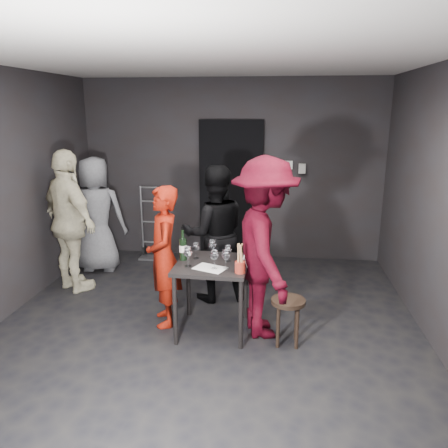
# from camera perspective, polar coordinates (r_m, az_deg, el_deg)

# --- Properties ---
(floor) EXTENTS (4.50, 5.00, 0.02)m
(floor) POSITION_cam_1_polar(r_m,az_deg,el_deg) (4.69, -2.48, -13.90)
(floor) COLOR black
(floor) RESTS_ON ground
(ceiling) EXTENTS (4.50, 5.00, 0.02)m
(ceiling) POSITION_cam_1_polar(r_m,az_deg,el_deg) (4.14, -2.93, 21.02)
(ceiling) COLOR silver
(ceiling) RESTS_ON ground
(wall_back) EXTENTS (4.50, 0.04, 2.70)m
(wall_back) POSITION_cam_1_polar(r_m,az_deg,el_deg) (6.65, 0.98, 7.03)
(wall_back) COLOR black
(wall_back) RESTS_ON ground
(wall_front) EXTENTS (4.50, 0.04, 2.70)m
(wall_front) POSITION_cam_1_polar(r_m,az_deg,el_deg) (1.93, -15.72, -13.71)
(wall_front) COLOR black
(wall_front) RESTS_ON ground
(doorway) EXTENTS (0.95, 0.10, 2.10)m
(doorway) POSITION_cam_1_polar(r_m,az_deg,el_deg) (6.64, 0.92, 4.40)
(doorway) COLOR black
(doorway) RESTS_ON ground
(wallbox_upper) EXTENTS (0.12, 0.06, 0.12)m
(wallbox_upper) POSITION_cam_1_polar(r_m,az_deg,el_deg) (6.55, 8.42, 7.64)
(wallbox_upper) COLOR #B7B7B2
(wallbox_upper) RESTS_ON wall_back
(wallbox_lower) EXTENTS (0.10, 0.06, 0.14)m
(wallbox_lower) POSITION_cam_1_polar(r_m,az_deg,el_deg) (6.57, 10.16, 7.14)
(wallbox_lower) COLOR #B7B7B2
(wallbox_lower) RESTS_ON wall_back
(hand_truck) EXTENTS (0.38, 0.32, 1.12)m
(hand_truck) POSITION_cam_1_polar(r_m,az_deg,el_deg) (6.89, -9.27, -2.63)
(hand_truck) COLOR #B2B2B7
(hand_truck) RESTS_ON floor
(tasting_table) EXTENTS (0.72, 0.72, 0.75)m
(tasting_table) POSITION_cam_1_polar(r_m,az_deg,el_deg) (4.45, -1.53, -6.28)
(tasting_table) COLOR black
(tasting_table) RESTS_ON floor
(stool) EXTENTS (0.33, 0.33, 0.47)m
(stool) POSITION_cam_1_polar(r_m,az_deg,el_deg) (4.36, 8.35, -10.91)
(stool) COLOR black
(stool) RESTS_ON floor
(server_red) EXTENTS (0.52, 0.63, 1.50)m
(server_red) POSITION_cam_1_polar(r_m,az_deg,el_deg) (4.63, -7.88, -4.24)
(server_red) COLOR #9A1808
(server_red) RESTS_ON floor
(woman_black) EXTENTS (0.96, 0.69, 1.77)m
(woman_black) POSITION_cam_1_polar(r_m,az_deg,el_deg) (5.16, -1.24, -0.52)
(woman_black) COLOR black
(woman_black) RESTS_ON floor
(man_maroon) EXTENTS (1.02, 1.56, 2.22)m
(man_maroon) POSITION_cam_1_polar(r_m,az_deg,el_deg) (4.30, 5.41, -0.67)
(man_maroon) COLOR #3C030F
(man_maroon) RESTS_ON floor
(bystander_cream) EXTENTS (1.37, 1.21, 2.14)m
(bystander_cream) POSITION_cam_1_polar(r_m,az_deg,el_deg) (5.69, -19.66, 1.94)
(bystander_cream) COLOR #F6ECC2
(bystander_cream) RESTS_ON floor
(bystander_grey) EXTENTS (0.90, 0.54, 1.76)m
(bystander_grey) POSITION_cam_1_polar(r_m,az_deg,el_deg) (6.36, -16.35, 1.78)
(bystander_grey) COLOR slate
(bystander_grey) RESTS_ON floor
(tasting_mat) EXTENTS (0.35, 0.30, 0.00)m
(tasting_mat) POSITION_cam_1_polar(r_m,az_deg,el_deg) (4.26, -1.84, -5.79)
(tasting_mat) COLOR white
(tasting_mat) RESTS_ON tasting_table
(wine_glass_a) EXTENTS (0.09, 0.09, 0.22)m
(wine_glass_a) POSITION_cam_1_polar(r_m,az_deg,el_deg) (4.30, -4.74, -4.13)
(wine_glass_a) COLOR white
(wine_glass_a) RESTS_ON tasting_table
(wine_glass_b) EXTENTS (0.09, 0.09, 0.19)m
(wine_glass_b) POSITION_cam_1_polar(r_m,az_deg,el_deg) (4.51, -3.69, -3.39)
(wine_glass_b) COLOR white
(wine_glass_b) RESTS_ON tasting_table
(wine_glass_c) EXTENTS (0.09, 0.09, 0.20)m
(wine_glass_c) POSITION_cam_1_polar(r_m,az_deg,el_deg) (4.55, -1.55, -3.10)
(wine_glass_c) COLOR white
(wine_glass_c) RESTS_ON tasting_table
(wine_glass_d) EXTENTS (0.09, 0.09, 0.21)m
(wine_glass_d) POSITION_cam_1_polar(r_m,az_deg,el_deg) (4.22, -1.27, -4.53)
(wine_glass_d) COLOR white
(wine_glass_d) RESTS_ON tasting_table
(wine_glass_e) EXTENTS (0.08, 0.08, 0.21)m
(wine_glass_e) POSITION_cam_1_polar(r_m,az_deg,el_deg) (4.23, 0.24, -4.48)
(wine_glass_e) COLOR white
(wine_glass_e) RESTS_ON tasting_table
(wine_glass_f) EXTENTS (0.08, 0.08, 0.19)m
(wine_glass_f) POSITION_cam_1_polar(r_m,az_deg,el_deg) (4.42, 0.50, -3.77)
(wine_glass_f) COLOR white
(wine_glass_f) RESTS_ON tasting_table
(wine_bottle) EXTENTS (0.08, 0.08, 0.32)m
(wine_bottle) POSITION_cam_1_polar(r_m,az_deg,el_deg) (4.48, -5.38, -3.21)
(wine_bottle) COLOR black
(wine_bottle) RESTS_ON tasting_table
(breadstick_cup) EXTENTS (0.10, 0.10, 0.31)m
(breadstick_cup) POSITION_cam_1_polar(r_m,az_deg,el_deg) (4.11, 2.12, -4.57)
(breadstick_cup) COLOR maroon
(breadstick_cup) RESTS_ON tasting_table
(reserved_card) EXTENTS (0.09, 0.13, 0.10)m
(reserved_card) POSITION_cam_1_polar(r_m,az_deg,el_deg) (4.32, 2.46, -4.85)
(reserved_card) COLOR white
(reserved_card) RESTS_ON tasting_table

